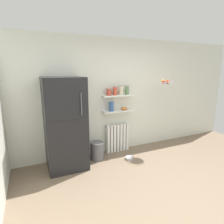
{
  "coord_description": "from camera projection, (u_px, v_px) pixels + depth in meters",
  "views": [
    {
      "loc": [
        -1.75,
        -1.85,
        1.91
      ],
      "look_at": [
        -0.2,
        1.6,
        1.05
      ],
      "focal_mm": 29.97,
      "sensor_mm": 36.0,
      "label": 1
    }
  ],
  "objects": [
    {
      "name": "vase",
      "position": [
        111.0,
        106.0,
        4.17
      ],
      "size": [
        0.1,
        0.1,
        0.21
      ],
      "primitive_type": "cylinder",
      "color": "#38609E",
      "rests_on": "wall_shelf_lower"
    },
    {
      "name": "trash_bin",
      "position": [
        97.0,
        151.0,
        4.05
      ],
      "size": [
        0.29,
        0.29,
        0.39
      ],
      "primitive_type": "cylinder",
      "color": "slate",
      "rests_on": "ground_plane"
    },
    {
      "name": "storage_jar_0",
      "position": [
        109.0,
        92.0,
        4.07
      ],
      "size": [
        0.1,
        0.1,
        0.17
      ],
      "color": "#C64C38",
      "rests_on": "wall_shelf_upper"
    },
    {
      "name": "refrigerator",
      "position": [
        65.0,
        124.0,
        3.58
      ],
      "size": [
        0.75,
        0.71,
        1.78
      ],
      "color": "black",
      "rests_on": "ground_plane"
    },
    {
      "name": "pet_food_bowl",
      "position": [
        129.0,
        158.0,
        4.08
      ],
      "size": [
        0.18,
        0.18,
        0.05
      ],
      "primitive_type": "cylinder",
      "color": "#B7B7BC",
      "rests_on": "ground_plane"
    },
    {
      "name": "storage_jar_2",
      "position": [
        121.0,
        90.0,
        4.19
      ],
      "size": [
        0.1,
        0.1,
        0.21
      ],
      "color": "beige",
      "rests_on": "wall_shelf_upper"
    },
    {
      "name": "radiator",
      "position": [
        117.0,
        138.0,
        4.44
      ],
      "size": [
        0.55,
        0.12,
        0.66
      ],
      "color": "white",
      "rests_on": "ground_plane"
    },
    {
      "name": "wall_shelf_upper",
      "position": [
        118.0,
        96.0,
        4.19
      ],
      "size": [
        0.74,
        0.22,
        0.02
      ],
      "primitive_type": "cube",
      "color": "white"
    },
    {
      "name": "back_wall",
      "position": [
        112.0,
        97.0,
        4.3
      ],
      "size": [
        7.04,
        0.1,
        2.6
      ],
      "primitive_type": "cube",
      "color": "silver",
      "rests_on": "ground_plane"
    },
    {
      "name": "shelf_bowl",
      "position": [
        124.0,
        108.0,
        4.32
      ],
      "size": [
        0.15,
        0.15,
        0.07
      ],
      "primitive_type": "ellipsoid",
      "color": "orange",
      "rests_on": "wall_shelf_lower"
    },
    {
      "name": "storage_jar_1",
      "position": [
        115.0,
        91.0,
        4.13
      ],
      "size": [
        0.09,
        0.09,
        0.2
      ],
      "color": "#C64C38",
      "rests_on": "wall_shelf_upper"
    },
    {
      "name": "wall_shelf_lower",
      "position": [
        118.0,
        111.0,
        4.26
      ],
      "size": [
        0.74,
        0.22,
        0.02
      ],
      "primitive_type": "cube",
      "color": "white"
    },
    {
      "name": "ground_plane",
      "position": [
        149.0,
        183.0,
        3.21
      ],
      "size": [
        7.04,
        7.04,
        0.0
      ],
      "primitive_type": "plane",
      "color": "#7A6651"
    },
    {
      "name": "hanging_fruit_basket",
      "position": [
        165.0,
        82.0,
        4.22
      ],
      "size": [
        0.35,
        0.35,
        0.09
      ],
      "color": "#B2B2B7"
    },
    {
      "name": "storage_jar_3",
      "position": [
        127.0,
        90.0,
        4.25
      ],
      "size": [
        0.08,
        0.08,
        0.2
      ],
      "color": "#5B7F4C",
      "rests_on": "wall_shelf_upper"
    }
  ]
}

